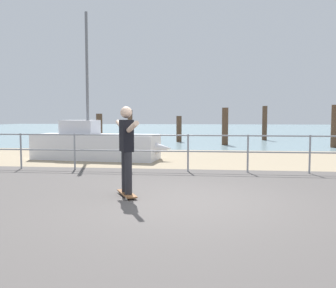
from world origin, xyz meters
name	(u,v)px	position (x,y,z in m)	size (l,w,h in m)	color
ground_plane	(184,217)	(0.00, -1.00, 0.00)	(24.00, 10.00, 0.04)	#514C49
beach_strip	(200,158)	(0.00, 7.00, 0.00)	(24.00, 6.00, 0.04)	tan
sea_surface	(207,130)	(0.00, 35.00, 0.00)	(72.00, 50.00, 0.04)	#75939E
railing_fence	(159,147)	(-1.04, 3.60, 0.70)	(11.41, 0.05, 1.05)	gray
sailboat	(100,145)	(-3.49, 6.14, 0.52)	(5.03, 1.84, 5.16)	silver
skateboard	(127,194)	(-1.20, 0.29, 0.07)	(0.54, 0.80, 0.08)	brown
skateboarder	(126,144)	(-1.20, 0.29, 1.02)	(0.74, 1.33, 1.65)	#26262B
groyne_post_0	(99,127)	(-6.70, 16.56, 0.84)	(0.40, 0.40, 1.69)	#513826
groyne_post_1	(130,127)	(-4.09, 13.79, 0.94)	(0.27, 0.27, 1.88)	#513826
groyne_post_2	(179,129)	(-1.47, 15.32, 0.77)	(0.31, 0.31, 1.54)	#513826
groyne_post_3	(225,126)	(1.14, 13.20, 0.99)	(0.33, 0.33, 1.98)	#513826
groyne_post_4	(265,123)	(3.76, 17.30, 1.08)	(0.31, 0.31, 2.16)	#513826
groyne_post_5	(335,126)	(6.38, 12.17, 1.04)	(0.38, 0.38, 2.08)	#513826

